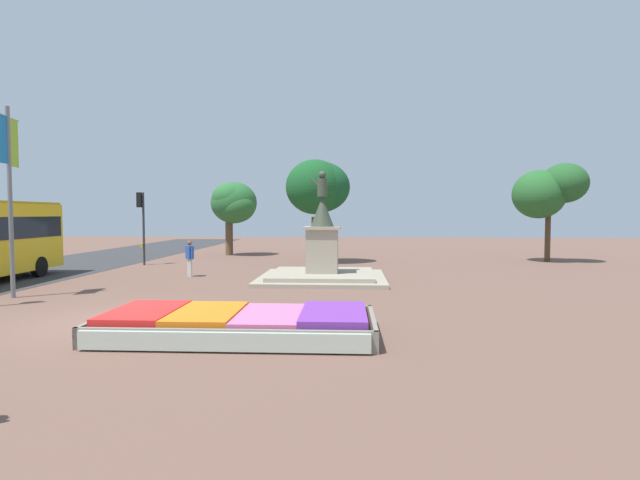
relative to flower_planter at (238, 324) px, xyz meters
name	(u,v)px	position (x,y,z in m)	size (l,w,h in m)	color
ground_plane	(112,321)	(-3.62, 1.36, -0.27)	(93.06, 93.06, 0.00)	brown
flower_planter	(238,324)	(0.00, 0.00, 0.00)	(6.23, 2.98, 0.60)	#38281C
statue_monument	(322,261)	(1.36, 9.75, 0.52)	(5.21, 5.21, 4.55)	gray
traffic_light_far_corner	(142,215)	(-8.70, 15.16, 2.41)	(0.41, 0.29, 3.91)	#2D2D33
banner_pole	(10,189)	(-8.58, 4.65, 3.30)	(0.22, 1.32, 6.26)	slate
pedestrian_near_planter	(190,256)	(-4.53, 10.42, 0.64)	(0.42, 0.44, 1.59)	beige
park_tree_far_left	(234,203)	(-5.19, 21.53, 3.21)	(3.03, 3.02, 4.88)	brown
park_tree_behind_statue	(548,190)	(13.77, 18.17, 3.82)	(4.01, 3.21, 5.62)	#4C3823
park_tree_far_right	(317,187)	(0.65, 16.94, 3.98)	(3.59, 3.41, 5.79)	brown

